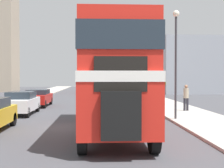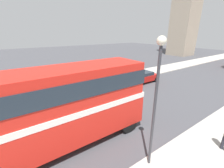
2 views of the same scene
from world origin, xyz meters
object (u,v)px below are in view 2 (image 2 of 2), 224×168
(double_decker_bus, at_px, (56,104))
(car_parked_far, at_px, (142,77))
(street_lamp, at_px, (157,89))
(car_parked_near, at_px, (43,99))
(car_parked_mid, at_px, (105,85))

(double_decker_bus, xyz_separation_m, car_parked_far, (-5.45, 11.91, -1.92))
(double_decker_bus, xyz_separation_m, street_lamp, (3.61, 3.08, 1.32))
(car_parked_near, bearing_deg, street_lamp, 17.36)
(car_parked_mid, relative_size, car_parked_far, 0.96)
(street_lamp, bearing_deg, car_parked_mid, 160.10)
(car_parked_mid, height_order, car_parked_far, car_parked_mid)
(car_parked_near, bearing_deg, double_decker_bus, -2.38)
(double_decker_bus, bearing_deg, car_parked_near, 177.62)
(double_decker_bus, distance_m, car_parked_mid, 8.61)
(car_parked_near, distance_m, car_parked_far, 11.68)
(double_decker_bus, distance_m, street_lamp, 4.92)
(car_parked_near, relative_size, car_parked_far, 0.96)
(car_parked_near, xyz_separation_m, street_lamp, (9.11, 2.85, 3.20))
(car_parked_near, bearing_deg, car_parked_far, 89.77)
(double_decker_bus, height_order, car_parked_far, double_decker_bus)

